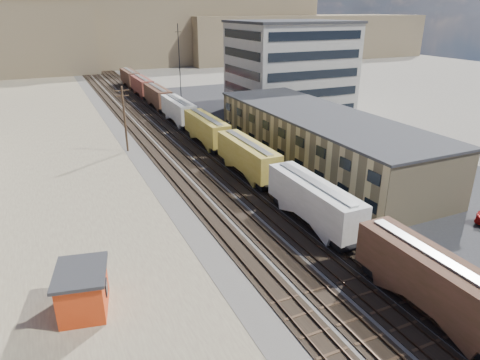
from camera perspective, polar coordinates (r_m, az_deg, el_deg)
name	(u,v)px	position (r m, az deg, el deg)	size (l,w,h in m)	color
ground	(338,284)	(36.13, 12.99, -13.42)	(300.00, 300.00, 0.00)	#6B6356
ballast_bed	(167,132)	(77.95, -9.70, 6.28)	(18.00, 200.00, 0.06)	#4C4742
dirt_yard	(48,166)	(65.99, -24.18, 1.76)	(24.00, 180.00, 0.03)	#71614E
asphalt_lot	(318,139)	(73.81, 10.35, 5.35)	(26.00, 120.00, 0.04)	#232326
rail_tracks	(164,132)	(77.80, -10.09, 6.29)	(11.40, 200.00, 0.24)	black
freight_train	(191,118)	(76.01, -6.54, 8.21)	(3.00, 119.74, 4.46)	black
warehouse	(319,139)	(61.07, 10.45, 5.44)	(12.40, 40.40, 7.25)	tan
office_tower	(290,68)	(91.55, 6.65, 14.63)	(22.60, 18.60, 18.45)	#9E998E
utility_pole_north	(125,118)	(67.34, -15.14, 8.02)	(2.20, 0.32, 10.00)	#382619
radio_mast	(180,72)	(87.22, -8.02, 14.13)	(1.20, 0.16, 18.00)	black
hills_north	(84,26)	(191.73, -20.07, 18.69)	(265.00, 80.00, 32.00)	brown
maintenance_shed	(83,290)	(33.72, -20.21, -13.59)	(4.42, 5.24, 3.38)	red
parked_car_silver	(441,186)	(56.67, 25.27, -0.70)	(2.30, 5.65, 1.64)	#A2A4A9
parked_car_blue	(304,134)	(74.34, 8.54, 6.14)	(2.37, 5.15, 1.43)	navy
parked_car_far	(341,121)	(83.69, 13.26, 7.64)	(1.95, 4.84, 1.65)	silver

